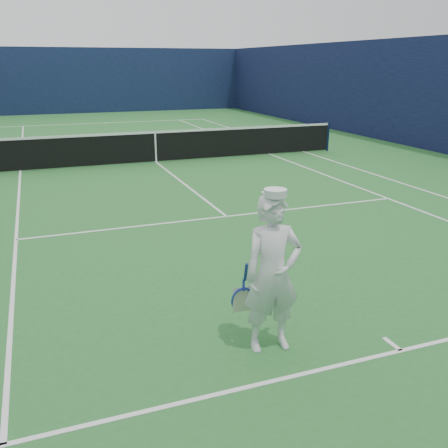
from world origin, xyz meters
TOP-DOWN VIEW (x-y plane):
  - ground at (0.00, 0.00)m, footprint 80.00×80.00m
  - court_markings at (0.00, 0.00)m, footprint 11.03×23.83m
  - windscreen_fence at (0.00, 0.00)m, footprint 20.12×36.12m
  - tennis_net at (0.00, 0.00)m, footprint 12.88×0.09m
  - tennis_player at (-1.33, -11.28)m, footprint 0.76×0.52m

SIDE VIEW (x-z plane):
  - ground at x=0.00m, z-range 0.00..0.00m
  - court_markings at x=0.00m, z-range 0.00..0.01m
  - tennis_net at x=0.00m, z-range 0.02..1.09m
  - tennis_player at x=-1.33m, z-range -0.02..1.82m
  - windscreen_fence at x=0.00m, z-range 0.00..4.00m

